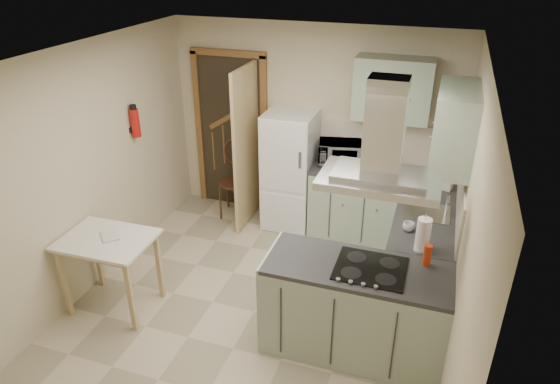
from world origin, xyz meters
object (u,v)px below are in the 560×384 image
(extractor_hood, at_px, (380,180))
(microwave, at_px, (340,153))
(fridge, at_px, (290,170))
(bentwood_chair, at_px, (236,182))
(peninsula, at_px, (355,309))
(drop_leaf_table, at_px, (113,273))

(extractor_hood, distance_m, microwave, 2.27)
(fridge, bearing_deg, bentwood_chair, -178.92)
(extractor_hood, bearing_deg, peninsula, 180.00)
(bentwood_chair, bearing_deg, drop_leaf_table, -108.64)
(peninsula, bearing_deg, extractor_hood, 0.00)
(peninsula, distance_m, bentwood_chair, 2.78)
(drop_leaf_table, bearing_deg, fridge, 60.60)
(extractor_hood, relative_size, microwave, 1.78)
(extractor_hood, bearing_deg, drop_leaf_table, -176.15)
(extractor_hood, xyz_separation_m, microwave, (-0.72, 2.04, -0.68))
(fridge, bearing_deg, extractor_hood, -56.21)
(drop_leaf_table, height_order, microwave, microwave)
(bentwood_chair, xyz_separation_m, microwave, (1.35, 0.08, 0.56))
(bentwood_chair, bearing_deg, extractor_hood, -51.31)
(extractor_hood, height_order, drop_leaf_table, extractor_hood)
(fridge, relative_size, bentwood_chair, 1.57)
(fridge, height_order, drop_leaf_table, fridge)
(drop_leaf_table, xyz_separation_m, microwave, (1.76, 2.21, 0.64))
(fridge, relative_size, extractor_hood, 1.67)
(fridge, bearing_deg, microwave, 6.07)
(drop_leaf_table, bearing_deg, peninsula, 2.84)
(drop_leaf_table, relative_size, microwave, 1.69)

